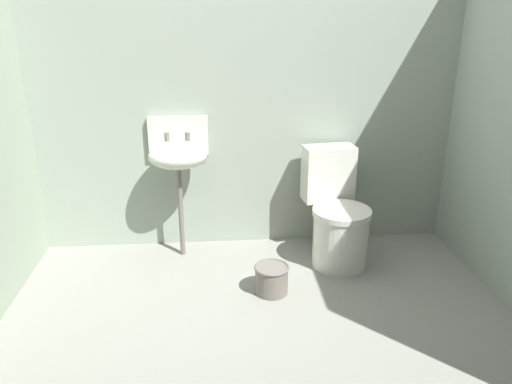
% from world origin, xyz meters
% --- Properties ---
extents(ground_plane, '(3.40, 2.53, 0.08)m').
position_xyz_m(ground_plane, '(0.00, 0.00, -0.04)').
color(ground_plane, gray).
extents(wall_back, '(3.40, 0.10, 2.13)m').
position_xyz_m(wall_back, '(0.00, 1.12, 1.07)').
color(wall_back, '#94A090').
rests_on(wall_back, ground).
extents(toilet_near_wall, '(0.45, 0.63, 0.78)m').
position_xyz_m(toilet_near_wall, '(0.60, 0.72, 0.32)').
color(toilet_near_wall, silver).
rests_on(toilet_near_wall, ground).
extents(sink, '(0.42, 0.35, 0.99)m').
position_xyz_m(sink, '(-0.49, 0.90, 0.75)').
color(sink, slate).
rests_on(sink, ground).
extents(bucket, '(0.22, 0.22, 0.19)m').
position_xyz_m(bucket, '(0.10, 0.31, 0.10)').
color(bucket, slate).
rests_on(bucket, ground).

